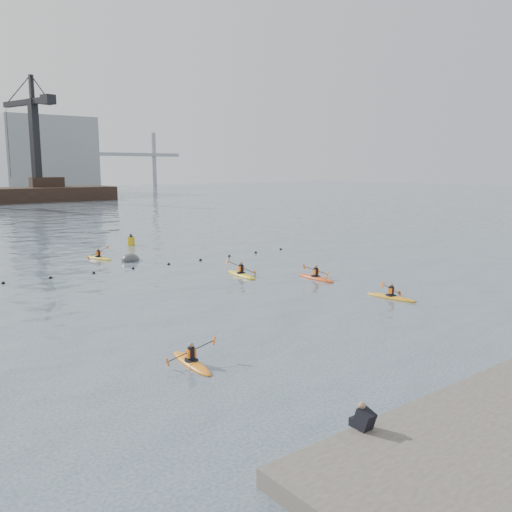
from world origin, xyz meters
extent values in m
plane|color=#374250|center=(0.00, 0.00, 0.00)|extent=(400.00, 400.00, 0.00)
cube|color=black|center=(-5.50, -5.80, 0.78)|extent=(0.38, 0.60, 0.67)
cube|color=black|center=(-5.50, -5.58, 0.62)|extent=(0.34, 0.40, 0.24)
sphere|color=#8C6651|center=(-5.50, -5.70, 1.16)|extent=(0.21, 0.21, 0.21)
sphere|color=black|center=(-8.00, 22.72, 0.03)|extent=(0.24, 0.24, 0.24)
sphere|color=black|center=(-5.00, 22.58, 0.03)|extent=(0.24, 0.24, 0.24)
sphere|color=black|center=(-2.00, 22.41, 0.03)|extent=(0.24, 0.24, 0.24)
sphere|color=black|center=(1.00, 22.28, 0.03)|extent=(0.24, 0.24, 0.24)
sphere|color=black|center=(4.00, 22.25, 0.03)|extent=(0.24, 0.24, 0.24)
sphere|color=black|center=(7.00, 22.34, 0.03)|extent=(0.24, 0.24, 0.24)
sphere|color=black|center=(10.00, 22.50, 0.03)|extent=(0.24, 0.24, 0.24)
sphere|color=black|center=(13.00, 22.66, 0.03)|extent=(0.24, 0.24, 0.24)
sphere|color=black|center=(16.00, 22.75, 0.03)|extent=(0.24, 0.24, 0.24)
cube|color=black|center=(22.00, 110.00, 4.20)|extent=(7.00, 3.00, 2.20)
cube|color=black|center=(20.00, 110.00, 12.60)|extent=(1.96, 1.96, 19.00)
cube|color=black|center=(19.34, 112.46, 21.50)|extent=(5.56, 16.73, 1.20)
cube|color=black|center=(21.54, 104.25, 21.50)|extent=(2.80, 3.08, 2.00)
cube|color=black|center=(20.00, 110.00, 24.60)|extent=(0.98, 0.98, 5.00)
cube|color=gray|center=(35.00, 150.00, 11.00)|extent=(26.00, 14.00, 22.00)
cube|color=gray|center=(55.00, 170.00, 12.00)|extent=(70.00, 2.00, 1.20)
cylinder|color=gray|center=(30.00, 170.00, 10.00)|extent=(1.60, 1.60, 20.00)
cylinder|color=gray|center=(80.00, 170.00, 10.00)|extent=(1.60, 1.60, 20.00)
ellipsoid|color=orange|center=(-5.93, 2.50, 0.04)|extent=(0.94, 3.15, 0.31)
cylinder|color=black|center=(-5.93, 2.50, 0.17)|extent=(0.64, 0.64, 0.06)
cylinder|color=black|center=(-5.93, 2.50, 0.44)|extent=(0.29, 0.29, 0.50)
cube|color=orange|center=(-5.93, 2.50, 0.46)|extent=(0.37, 0.25, 0.33)
sphere|color=#8C6651|center=(-5.93, 2.50, 0.78)|extent=(0.20, 0.20, 0.20)
cylinder|color=black|center=(-5.93, 2.50, 0.53)|extent=(2.07, 0.25, 0.56)
cube|color=#D85914|center=(-6.92, 2.61, 0.29)|extent=(0.14, 0.15, 0.33)
cube|color=#D85914|center=(-4.95, 2.40, 0.78)|extent=(0.14, 0.15, 0.33)
ellipsoid|color=orange|center=(8.84, 4.52, 0.04)|extent=(1.12, 3.25, 0.32)
cylinder|color=black|center=(8.84, 4.52, 0.17)|extent=(0.68, 0.68, 0.06)
cylinder|color=black|center=(8.84, 4.52, 0.45)|extent=(0.30, 0.30, 0.52)
cube|color=orange|center=(8.84, 4.52, 0.47)|extent=(0.39, 0.27, 0.34)
sphere|color=#8C6651|center=(8.84, 4.52, 0.80)|extent=(0.21, 0.21, 0.21)
cylinder|color=black|center=(8.84, 4.52, 0.55)|extent=(1.99, 0.34, 0.94)
cube|color=#D85914|center=(7.83, 4.36, 0.97)|extent=(0.21, 0.17, 0.33)
cube|color=#D85914|center=(9.84, 4.67, 0.13)|extent=(0.21, 0.17, 0.33)
ellipsoid|color=yellow|center=(5.90, 15.25, 0.04)|extent=(1.07, 3.59, 0.35)
cylinder|color=black|center=(5.90, 15.25, 0.19)|extent=(0.73, 0.73, 0.07)
cylinder|color=black|center=(5.90, 15.25, 0.50)|extent=(0.33, 0.33, 0.57)
cube|color=orange|center=(5.90, 15.25, 0.52)|extent=(0.42, 0.28, 0.38)
sphere|color=#8C6651|center=(5.90, 15.25, 0.88)|extent=(0.23, 0.23, 0.23)
cylinder|color=black|center=(5.90, 15.25, 0.61)|extent=(2.18, 0.26, 1.13)
cube|color=#D85914|center=(4.78, 15.37, 1.11)|extent=(0.23, 0.18, 0.36)
cube|color=#D85914|center=(7.03, 15.14, 0.10)|extent=(0.23, 0.18, 0.36)
ellipsoid|color=#D34613|center=(9.28, 11.23, 0.04)|extent=(0.76, 3.43, 0.34)
cylinder|color=black|center=(9.28, 11.23, 0.18)|extent=(0.65, 0.65, 0.06)
cylinder|color=black|center=(9.28, 11.23, 0.48)|extent=(0.32, 0.32, 0.55)
cube|color=orange|center=(9.28, 11.23, 0.50)|extent=(0.39, 0.24, 0.36)
sphere|color=#8C6651|center=(9.28, 11.23, 0.85)|extent=(0.22, 0.22, 0.22)
cylinder|color=black|center=(9.28, 11.23, 0.59)|extent=(2.22, 0.09, 0.84)
cube|color=#D85914|center=(10.36, 11.21, 0.21)|extent=(0.18, 0.15, 0.36)
cube|color=#D85914|center=(8.19, 11.25, 0.96)|extent=(0.18, 0.15, 0.36)
ellipsoid|color=yellow|center=(0.76, 28.33, 0.04)|extent=(1.44, 3.20, 0.31)
cylinder|color=black|center=(0.76, 28.33, 0.17)|extent=(0.72, 0.72, 0.06)
cylinder|color=black|center=(0.76, 28.33, 0.44)|extent=(0.29, 0.29, 0.51)
cube|color=orange|center=(0.76, 28.33, 0.46)|extent=(0.40, 0.30, 0.33)
sphere|color=#8C6651|center=(0.76, 28.33, 0.79)|extent=(0.21, 0.21, 0.21)
cylinder|color=black|center=(0.76, 28.33, 0.54)|extent=(1.99, 0.58, 0.72)
cube|color=#D85914|center=(-0.20, 28.07, 0.22)|extent=(0.18, 0.17, 0.33)
cube|color=#D85914|center=(1.73, 28.60, 0.86)|extent=(0.18, 0.17, 0.33)
ellipsoid|color=#393C3E|center=(2.54, 25.98, 0.00)|extent=(2.71, 2.72, 1.60)
cylinder|color=#BA9012|center=(6.35, 34.00, 0.32)|extent=(0.74, 0.74, 0.96)
cone|color=black|center=(6.35, 34.00, 1.01)|extent=(0.47, 0.47, 0.37)
camera|label=1|loc=(-16.32, -14.84, 7.57)|focal=38.00mm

